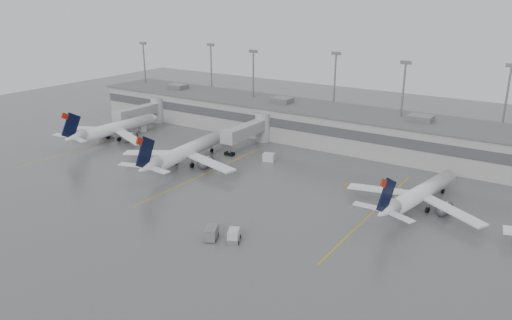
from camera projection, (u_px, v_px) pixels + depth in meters
The scene contains 18 objects.
ground at pixel (197, 243), 72.76m from camera, with size 260.00×260.00×0.00m, color #565659.
terminal at pixel (355, 129), 117.38m from camera, with size 152.00×17.00×9.45m.
light_masts at pixel (366, 92), 119.44m from camera, with size 142.40×8.00×20.60m.
jet_bridge_left at pixel (147, 111), 136.63m from camera, with size 4.00×17.20×7.00m.
jet_bridge_right at pixel (253, 129), 118.42m from camera, with size 4.00×17.20×7.00m.
stand_markings at pixel (281, 191), 91.77m from camera, with size 105.25×40.00×0.01m.
jet_far_left at pixel (114, 128), 122.84m from camera, with size 26.29×29.48×9.53m.
jet_mid_left at pixel (185, 152), 104.25m from camera, with size 27.15×30.56×9.90m.
jet_mid_right at pixel (419, 193), 83.39m from camera, with size 24.07×27.23×8.89m.
baggage_tug at pixel (234, 237), 73.01m from camera, with size 2.80×3.30×1.82m.
baggage_cart at pixel (211, 233), 73.63m from camera, with size 2.83×3.39×1.90m.
gse_uld_a at pixel (142, 128), 131.18m from camera, with size 2.40×1.60×1.70m, color silver.
gse_uld_b at pixel (269, 157), 107.82m from camera, with size 2.44×1.63×1.73m, color silver.
gse_uld_c at pixel (438, 184), 92.95m from camera, with size 2.30×1.53×1.63m, color silver.
gse_loader at pixel (224, 137), 122.48m from camera, with size 2.21×3.53×2.21m, color slate.
cone_a at pixel (127, 136), 125.55m from camera, with size 0.41×0.41×0.66m, color #FF6505.
cone_b at pixel (240, 158), 108.98m from camera, with size 0.39×0.39×0.63m, color #FF6505.
cone_c at pixel (346, 185), 93.72m from camera, with size 0.48×0.48×0.76m, color #FF6505.
Camera 1 is at (42.89, -49.74, 34.64)m, focal length 35.00 mm.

